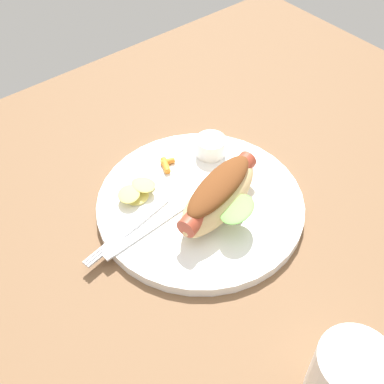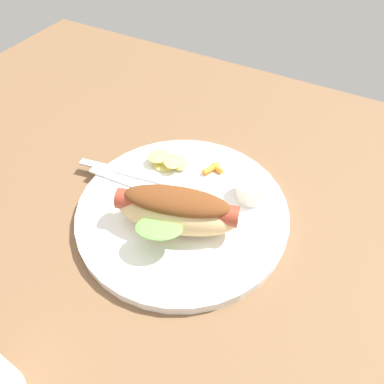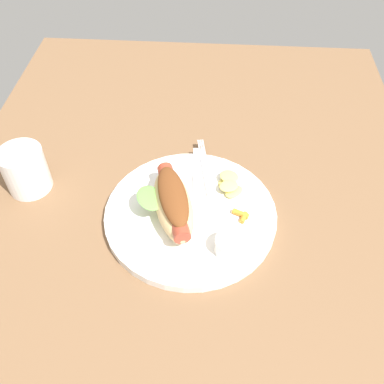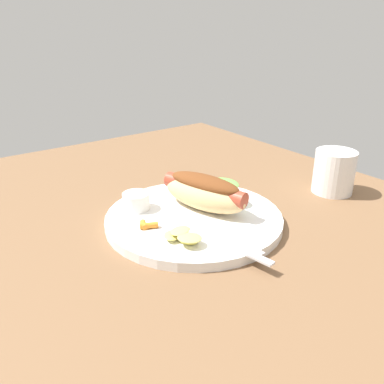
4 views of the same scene
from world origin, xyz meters
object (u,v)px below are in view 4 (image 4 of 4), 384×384
plate (194,219)px  knife (228,237)px  carrot_garnish (147,225)px  chips_pile (183,236)px  hot_dog (205,191)px  fork (227,244)px  drinking_cup (334,172)px  sauce_ramekin (136,201)px

plate → knife: bearing=-2.9°
knife → carrot_garnish: size_ratio=4.49×
chips_pile → carrot_garnish: chips_pile is taller
hot_dog → chips_pile: size_ratio=2.26×
fork → hot_dog: bearing=147.3°
chips_pile → carrot_garnish: 7.31cm
plate → hot_dog: hot_dog is taller
knife → fork: bearing=-47.9°
knife → chips_pile: 7.06cm
plate → carrot_garnish: (-0.55, -8.99, 1.28)cm
drinking_cup → plate: bearing=-100.2°
plate → fork: size_ratio=1.98×
plate → fork: (11.15, -2.03, 1.00)cm
knife → drinking_cup: size_ratio=1.59×
drinking_cup → hot_dog: bearing=-102.9°
sauce_ramekin → fork: sauce_ramekin is taller
plate → sauce_ramekin: bearing=-138.7°
chips_pile → drinking_cup: drinking_cup is taller
plate → hot_dog: size_ratio=1.74×
fork → chips_pile: chips_pile is taller
hot_dog → carrot_garnish: (0.30, -11.96, -2.85)cm
plate → chips_pile: 9.43cm
sauce_ramekin → chips_pile: bearing=0.7°
fork → carrot_garnish: size_ratio=4.97×
plate → knife: 9.65cm
fork → drinking_cup: drinking_cup is taller
sauce_ramekin → knife: 18.63cm
fork → knife: same height
knife → drinking_cup: drinking_cup is taller
sauce_ramekin → chips_pile: 14.25cm
sauce_ramekin → knife: bearing=20.2°
hot_dog → fork: hot_dog is taller
fork → drinking_cup: 33.58cm
plate → knife: size_ratio=2.20×
sauce_ramekin → carrot_garnish: 7.66cm
sauce_ramekin → knife: (17.44, 6.42, -1.31)cm
sauce_ramekin → chips_pile: size_ratio=0.61×
hot_dog → sauce_ramekin: (-7.00, -9.86, -1.84)cm
sauce_ramekin → plate: bearing=41.3°
knife → chips_pile: (-3.21, -6.25, 0.75)cm
sauce_ramekin → drinking_cup: bearing=70.5°
chips_pile → fork: bearing=44.6°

